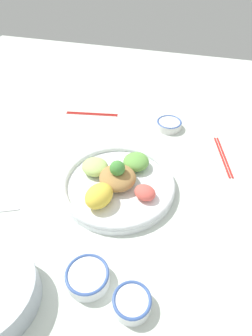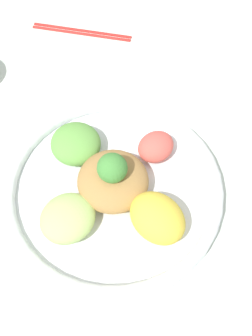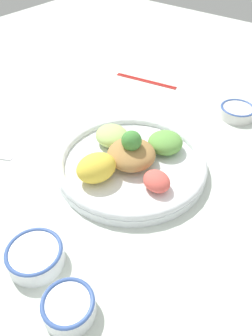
% 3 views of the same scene
% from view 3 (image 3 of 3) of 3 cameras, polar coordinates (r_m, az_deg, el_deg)
% --- Properties ---
extents(ground_plane, '(2.40, 2.40, 0.00)m').
position_cam_3_polar(ground_plane, '(0.78, 0.06, -0.88)').
color(ground_plane, silver).
extents(salad_platter, '(0.36, 0.36, 0.11)m').
position_cam_3_polar(salad_platter, '(0.77, 0.98, 1.21)').
color(salad_platter, white).
rests_on(salad_platter, ground_plane).
extents(sauce_bowl_red, '(0.10, 0.10, 0.03)m').
position_cam_3_polar(sauce_bowl_red, '(1.01, 18.79, 9.34)').
color(sauce_bowl_red, white).
rests_on(sauce_bowl_red, ground_plane).
extents(rice_bowl_blue, '(0.10, 0.10, 0.04)m').
position_cam_3_polar(rice_bowl_blue, '(0.63, -15.55, -14.45)').
color(rice_bowl_blue, white).
rests_on(rice_bowl_blue, ground_plane).
extents(sauce_bowl_dark, '(0.09, 0.09, 0.04)m').
position_cam_3_polar(sauce_bowl_dark, '(0.57, -9.97, -22.64)').
color(sauce_bowl_dark, white).
rests_on(sauce_bowl_dark, ground_plane).
extents(chopsticks_pair_near, '(0.22, 0.05, 0.01)m').
position_cam_3_polar(chopsticks_pair_near, '(1.16, 3.50, 15.00)').
color(chopsticks_pair_near, red).
rests_on(chopsticks_pair_near, ground_plane).
extents(serving_spoon_main, '(0.13, 0.08, 0.01)m').
position_cam_3_polar(serving_spoon_main, '(0.86, -19.21, 1.51)').
color(serving_spoon_main, silver).
rests_on(serving_spoon_main, ground_plane).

